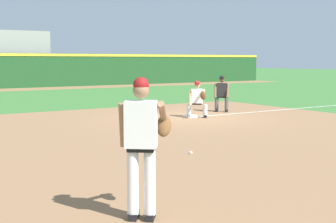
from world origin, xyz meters
TOP-DOWN VIEW (x-y plane):
  - ground_plane at (0.00, 0.00)m, footprint 160.00×160.00m
  - infield_dirt_patch at (-3.47, -4.28)m, footprint 18.00×18.00m
  - warning_track_strip at (0.00, 20.00)m, footprint 48.00×3.20m
  - foul_line_stripe at (6.76, 0.00)m, footprint 13.52×0.10m
  - first_base_bag at (0.00, 0.00)m, footprint 0.38×0.38m
  - baseball at (-3.89, -5.43)m, footprint 0.07×0.07m
  - pitcher at (-6.90, -8.54)m, footprint 0.85×0.54m
  - first_baseman at (0.19, -0.18)m, footprint 0.71×1.09m
  - umpire at (2.15, 0.83)m, footprint 0.67×0.67m
  - outfield_wall at (0.00, 22.00)m, footprint 48.00×0.54m
  - stadium_seating_block at (0.00, 24.47)m, footprint 5.44×3.35m

SIDE VIEW (x-z plane):
  - ground_plane at x=0.00m, z-range 0.00..0.00m
  - infield_dirt_patch at x=-3.47m, z-range 0.00..0.01m
  - warning_track_strip at x=0.00m, z-range 0.00..0.01m
  - foul_line_stripe at x=6.76m, z-range 0.01..0.01m
  - baseball at x=-3.89m, z-range 0.00..0.07m
  - first_base_bag at x=0.00m, z-range 0.00..0.09m
  - first_baseman at x=0.19m, z-range 0.06..1.40m
  - umpire at x=2.15m, z-range 0.06..1.52m
  - pitcher at x=-6.90m, z-range 0.13..1.99m
  - outfield_wall at x=0.00m, z-range 0.09..2.69m
  - stadium_seating_block at x=0.00m, z-range 0.03..4.38m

